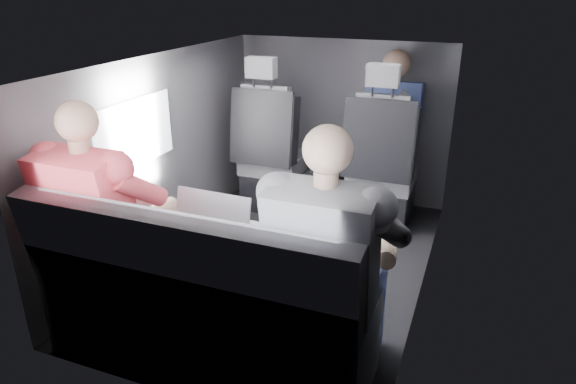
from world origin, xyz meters
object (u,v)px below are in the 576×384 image
at_px(front_seat_right, 381,176).
at_px(laptop_white, 134,215).
at_px(passenger_rear_right, 331,263).
at_px(passenger_front_right, 392,122).
at_px(center_console, 325,190).
at_px(passenger_rear_left, 108,220).
at_px(soda_cup, 318,162).
at_px(front_seat_left, 272,162).
at_px(laptop_black, 342,248).
at_px(laptop_silver, 223,227).
at_px(rear_bench, 204,313).

height_order(front_seat_right, laptop_white, front_seat_right).
bearing_deg(passenger_rear_right, passenger_front_right, 93.72).
relative_size(center_console, passenger_rear_left, 0.37).
distance_m(front_seat_right, center_console, 0.49).
bearing_deg(soda_cup, front_seat_left, 175.65).
height_order(laptop_white, laptop_black, laptop_white).
distance_m(laptop_silver, passenger_rear_left, 0.59).
relative_size(laptop_silver, passenger_front_right, 0.46).
relative_size(front_seat_left, soda_cup, 5.23).
relative_size(soda_cup, passenger_rear_left, 0.19).
bearing_deg(passenger_rear_right, front_seat_left, 120.02).
distance_m(front_seat_right, soda_cup, 0.50).
xyz_separation_m(rear_bench, laptop_silver, (-0.02, 0.27, 0.33)).
bearing_deg(passenger_front_right, front_seat_right, -92.28).
bearing_deg(passenger_rear_right, rear_bench, -171.01).
bearing_deg(front_seat_left, passenger_rear_right, -59.98).
distance_m(laptop_silver, passenger_front_right, 1.96).
distance_m(center_console, passenger_rear_left, 1.99).
relative_size(front_seat_left, rear_bench, 0.79).
bearing_deg(soda_cup, front_seat_right, 3.56).
distance_m(front_seat_left, laptop_black, 1.94).
distance_m(front_seat_left, soda_cup, 0.41).
height_order(center_console, passenger_rear_left, passenger_rear_left).
bearing_deg(passenger_front_right, rear_bench, -102.03).
bearing_deg(front_seat_right, rear_bench, -103.31).
xyz_separation_m(front_seat_right, center_console, (-0.45, 0.04, -0.20)).
xyz_separation_m(passenger_rear_right, passenger_front_right, (-0.13, 2.07, 0.10)).
bearing_deg(laptop_white, rear_bench, -23.39).
distance_m(center_console, soda_cup, 0.27).
relative_size(front_seat_left, laptop_black, 3.97).
xyz_separation_m(center_console, rear_bench, (-0.00, -1.94, 0.11)).
distance_m(front_seat_left, passenger_rear_right, 2.10).
bearing_deg(passenger_rear_right, laptop_black, 91.39).
height_order(laptop_silver, passenger_rear_right, passenger_rear_right).
xyz_separation_m(front_seat_right, laptop_black, (0.14, -1.62, 0.23)).
distance_m(laptop_black, passenger_rear_right, 0.19).
xyz_separation_m(laptop_black, passenger_front_right, (-0.13, 1.87, 0.13)).
bearing_deg(passenger_rear_left, front_seat_right, 60.20).
height_order(passenger_rear_right, passenger_front_right, passenger_front_right).
xyz_separation_m(laptop_white, passenger_rear_left, (-0.05, -0.14, 0.02)).
relative_size(front_seat_right, rear_bench, 0.79).
height_order(rear_bench, laptop_black, rear_bench).
height_order(center_console, laptop_white, laptop_white).
relative_size(front_seat_right, laptop_silver, 3.12).
height_order(laptop_white, passenger_rear_right, passenger_rear_right).
distance_m(laptop_black, passenger_rear_left, 1.19).
relative_size(front_seat_left, laptop_silver, 3.12).
height_order(rear_bench, laptop_silver, rear_bench).
bearing_deg(front_seat_left, passenger_front_right, 15.82).
relative_size(front_seat_left, front_seat_right, 1.00).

